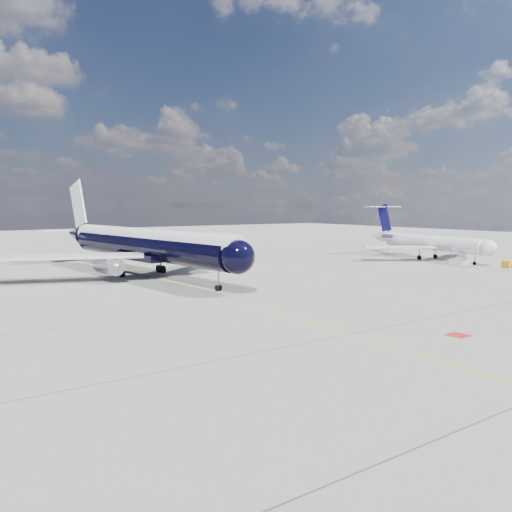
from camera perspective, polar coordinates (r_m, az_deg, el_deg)
name	(u,v)px	position (r m, az deg, el deg)	size (l,w,h in m)	color
ground	(167,280)	(69.35, -10.11, -2.69)	(320.00, 320.00, 0.00)	gray
taxiway_centerline	(183,284)	(64.86, -8.32, -3.24)	(0.16, 160.00, 0.01)	#E1B70B
red_marking	(458,335)	(42.57, 22.13, -8.38)	(1.60, 1.60, 0.01)	maroon
main_airliner	(141,244)	(74.50, -13.02, 1.36)	(41.44, 50.80, 14.69)	black
regional_jet	(424,241)	(100.37, 18.62, 1.61)	(26.90, 31.14, 10.55)	silver
boarding_stair	(459,261)	(92.23, 22.20, -0.58)	(2.47, 2.97, 3.06)	silver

